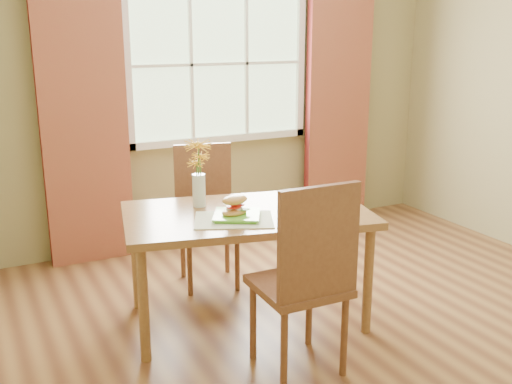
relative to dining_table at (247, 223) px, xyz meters
The scene contains 12 objects.
room 0.92m from the dining_table, 31.72° to the right, with size 4.24×3.84×2.74m.
window 1.85m from the dining_table, 72.10° to the left, with size 1.62×0.06×1.32m.
curtain_left 1.67m from the dining_table, 113.75° to the left, with size 0.65×0.08×2.20m, color maroon.
curtain_right 2.26m from the dining_table, 41.60° to the left, with size 0.65×0.08×2.20m, color maroon.
dining_table is the anchor object (origin of this frame).
chair_near 0.71m from the dining_table, 90.13° to the right, with size 0.45×0.45×1.07m.
chair_far 0.71m from the dining_table, 88.55° to the left, with size 0.49×0.49×0.99m.
placemat 0.20m from the dining_table, 139.88° to the right, with size 0.45×0.33×0.01m, color #E5EBC7.
plate 0.17m from the dining_table, 139.03° to the right, with size 0.26×0.26×0.01m, color #63C932.
croissant_sandwich 0.22m from the dining_table, 142.59° to the right, with size 0.19×0.15×0.12m.
water_glass 0.30m from the dining_table, 35.70° to the right, with size 0.07×0.07×0.11m.
flower_vase 0.46m from the dining_table, 132.70° to the left, with size 0.17×0.17×0.42m.
Camera 1 is at (-2.02, -2.81, 1.80)m, focal length 42.00 mm.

